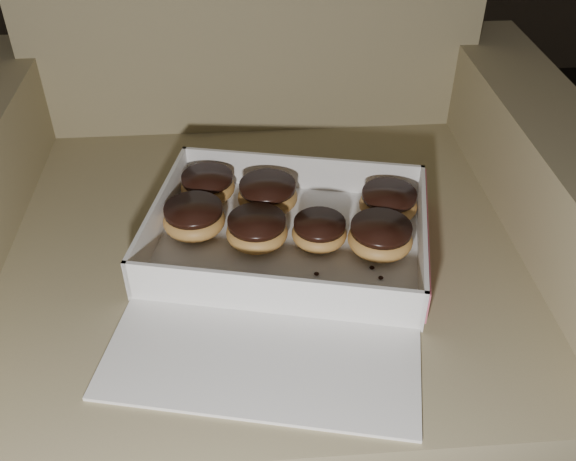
# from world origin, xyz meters

# --- Properties ---
(armchair) EXTENTS (0.99, 0.84, 1.04)m
(armchair) POSITION_xyz_m (-0.41, 0.79, 0.33)
(armchair) COLOR #877A56
(armchair) RESTS_ON floor
(bakery_box) EXTENTS (0.47, 0.52, 0.07)m
(bakery_box) POSITION_xyz_m (-0.38, 0.64, 0.48)
(bakery_box) COLOR white
(bakery_box) RESTS_ON armchair
(donut_a) EXTENTS (0.09, 0.09, 0.05)m
(donut_a) POSITION_xyz_m (-0.25, 0.65, 0.50)
(donut_a) COLOR #C48844
(donut_a) RESTS_ON bakery_box
(donut_b) EXTENTS (0.09, 0.09, 0.04)m
(donut_b) POSITION_xyz_m (-0.42, 0.68, 0.50)
(donut_b) COLOR #C48844
(donut_b) RESTS_ON bakery_box
(donut_c) EXTENTS (0.09, 0.09, 0.05)m
(donut_c) POSITION_xyz_m (-0.40, 0.76, 0.50)
(donut_c) COLOR #C48844
(donut_c) RESTS_ON bakery_box
(donut_d) EXTENTS (0.09, 0.09, 0.05)m
(donut_d) POSITION_xyz_m (-0.51, 0.71, 0.50)
(donut_d) COLOR #C48844
(donut_d) RESTS_ON bakery_box
(donut_e) EXTENTS (0.09, 0.09, 0.04)m
(donut_e) POSITION_xyz_m (-0.22, 0.73, 0.49)
(donut_e) COLOR #C48844
(donut_e) RESTS_ON bakery_box
(donut_f) EXTENTS (0.08, 0.08, 0.04)m
(donut_f) POSITION_xyz_m (-0.33, 0.67, 0.49)
(donut_f) COLOR #C48844
(donut_f) RESTS_ON bakery_box
(donut_g) EXTENTS (0.08, 0.08, 0.04)m
(donut_g) POSITION_xyz_m (-0.49, 0.80, 0.49)
(donut_g) COLOR #C48844
(donut_g) RESTS_ON bakery_box
(crumb_a) EXTENTS (0.01, 0.01, 0.00)m
(crumb_a) POSITION_xyz_m (-0.27, 0.61, 0.47)
(crumb_a) COLOR black
(crumb_a) RESTS_ON bakery_box
(crumb_b) EXTENTS (0.01, 0.01, 0.00)m
(crumb_b) POSITION_xyz_m (-0.29, 0.57, 0.47)
(crumb_b) COLOR black
(crumb_b) RESTS_ON bakery_box
(crumb_c) EXTENTS (0.01, 0.01, 0.00)m
(crumb_c) POSITION_xyz_m (-0.26, 0.59, 0.47)
(crumb_c) COLOR black
(crumb_c) RESTS_ON bakery_box
(crumb_d) EXTENTS (0.01, 0.01, 0.00)m
(crumb_d) POSITION_xyz_m (-0.52, 0.59, 0.47)
(crumb_d) COLOR black
(crumb_d) RESTS_ON bakery_box
(crumb_e) EXTENTS (0.01, 0.01, 0.00)m
(crumb_e) POSITION_xyz_m (-0.34, 0.61, 0.47)
(crumb_e) COLOR black
(crumb_e) RESTS_ON bakery_box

